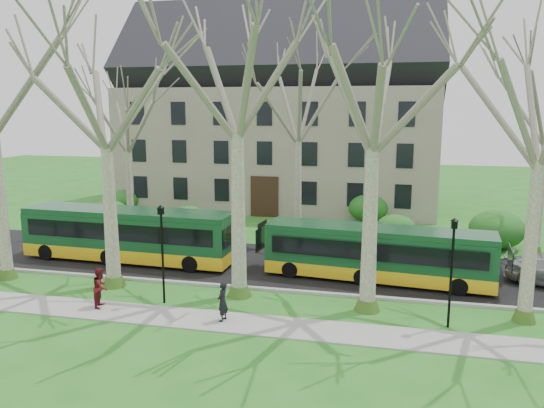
# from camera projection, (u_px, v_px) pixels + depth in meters

# --- Properties ---
(ground) EXTENTS (120.00, 120.00, 0.00)m
(ground) POSITION_uv_depth(u_px,v_px,m) (302.00, 306.00, 23.12)
(ground) COLOR #296D1F
(ground) RESTS_ON ground
(sidewalk) EXTENTS (70.00, 2.00, 0.06)m
(sidewalk) POSITION_uv_depth(u_px,v_px,m) (291.00, 328.00, 20.71)
(sidewalk) COLOR gray
(sidewalk) RESTS_ON ground
(road) EXTENTS (80.00, 8.00, 0.06)m
(road) POSITION_uv_depth(u_px,v_px,m) (319.00, 268.00, 28.38)
(road) COLOR black
(road) RESTS_ON ground
(curb) EXTENTS (80.00, 0.25, 0.14)m
(curb) POSITION_uv_depth(u_px,v_px,m) (307.00, 292.00, 24.54)
(curb) COLOR #A5A39E
(curb) RESTS_ON ground
(building) EXTENTS (26.50, 12.20, 16.00)m
(building) POSITION_uv_depth(u_px,v_px,m) (281.00, 112.00, 45.96)
(building) COLOR gray
(building) RESTS_ON ground
(tree_row_verge) EXTENTS (49.00, 7.00, 14.00)m
(tree_row_verge) POSITION_uv_depth(u_px,v_px,m) (305.00, 144.00, 22.13)
(tree_row_verge) COLOR gray
(tree_row_verge) RESTS_ON ground
(tree_row_far) EXTENTS (33.00, 7.00, 12.00)m
(tree_row_far) POSITION_uv_depth(u_px,v_px,m) (311.00, 148.00, 32.86)
(tree_row_far) COLOR gray
(tree_row_far) RESTS_ON ground
(lamp_row) EXTENTS (36.22, 0.22, 4.30)m
(lamp_row) POSITION_uv_depth(u_px,v_px,m) (298.00, 255.00, 21.69)
(lamp_row) COLOR black
(lamp_row) RESTS_ON ground
(hedges) EXTENTS (30.60, 8.60, 2.00)m
(hedges) POSITION_uv_depth(u_px,v_px,m) (270.00, 215.00, 37.37)
(hedges) COLOR #1B6120
(hedges) RESTS_ON ground
(bus_lead) EXTENTS (12.04, 2.97, 2.99)m
(bus_lead) POSITION_uv_depth(u_px,v_px,m) (128.00, 234.00, 29.43)
(bus_lead) COLOR #134424
(bus_lead) RESTS_ON road
(bus_follow) EXTENTS (11.17, 3.36, 2.75)m
(bus_follow) POSITION_uv_depth(u_px,v_px,m) (377.00, 253.00, 26.13)
(bus_follow) COLOR #134424
(bus_follow) RESTS_ON road
(pedestrian_a) EXTENTS (0.47, 0.64, 1.64)m
(pedestrian_a) POSITION_uv_depth(u_px,v_px,m) (223.00, 301.00, 21.21)
(pedestrian_a) COLOR black
(pedestrian_a) RESTS_ON sidewalk
(pedestrian_b) EXTENTS (0.80, 0.95, 1.72)m
(pedestrian_b) POSITION_uv_depth(u_px,v_px,m) (101.00, 287.00, 22.73)
(pedestrian_b) COLOR #561316
(pedestrian_b) RESTS_ON sidewalk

